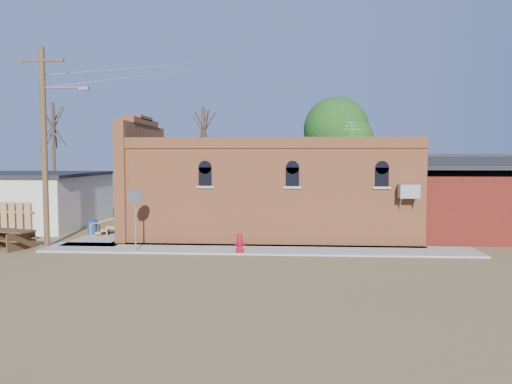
# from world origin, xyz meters

# --- Properties ---
(ground) EXTENTS (120.00, 120.00, 0.00)m
(ground) POSITION_xyz_m (0.00, 0.00, 0.00)
(ground) COLOR brown
(ground) RESTS_ON ground
(sidewalk_south) EXTENTS (19.00, 2.20, 0.08)m
(sidewalk_south) POSITION_xyz_m (1.50, 0.90, 0.04)
(sidewalk_south) COLOR #9E9991
(sidewalk_south) RESTS_ON ground
(sidewalk_west) EXTENTS (2.60, 10.00, 0.08)m
(sidewalk_west) POSITION_xyz_m (-6.30, 6.00, 0.04)
(sidewalk_west) COLOR #9E9991
(sidewalk_west) RESTS_ON ground
(brick_bar) EXTENTS (16.40, 7.97, 6.30)m
(brick_bar) POSITION_xyz_m (1.64, 5.49, 2.34)
(brick_bar) COLOR #CB6E3E
(brick_bar) RESTS_ON ground
(red_shed) EXTENTS (5.40, 6.40, 4.30)m
(red_shed) POSITION_xyz_m (11.50, 5.50, 2.27)
(red_shed) COLOR #521E0E
(red_shed) RESTS_ON ground
(utility_pole) EXTENTS (3.12, 0.26, 9.00)m
(utility_pole) POSITION_xyz_m (-8.14, 1.20, 4.77)
(utility_pole) COLOR #4D351F
(utility_pole) RESTS_ON ground
(tree_bare_near) EXTENTS (2.80, 2.80, 7.65)m
(tree_bare_near) POSITION_xyz_m (-3.00, 13.00, 5.96)
(tree_bare_near) COLOR #483729
(tree_bare_near) RESTS_ON ground
(tree_bare_far) EXTENTS (2.80, 2.80, 8.16)m
(tree_bare_far) POSITION_xyz_m (-14.00, 14.00, 6.36)
(tree_bare_far) COLOR #483729
(tree_bare_far) RESTS_ON ground
(tree_leafy) EXTENTS (4.40, 4.40, 8.15)m
(tree_leafy) POSITION_xyz_m (6.00, 13.50, 5.93)
(tree_leafy) COLOR #483729
(tree_leafy) RESTS_ON ground
(fire_hydrant) EXTENTS (0.47, 0.47, 0.80)m
(fire_hydrant) POSITION_xyz_m (0.79, -0.00, 0.48)
(fire_hydrant) COLOR #A5091B
(fire_hydrant) RESTS_ON sidewalk_south
(stop_sign) EXTENTS (0.57, 0.56, 2.71)m
(stop_sign) POSITION_xyz_m (-3.68, 0.00, 2.16)
(stop_sign) COLOR #95959B
(stop_sign) RESTS_ON sidewalk_south
(trash_barrel) EXTENTS (0.62, 0.62, 0.74)m
(trash_barrel) POSITION_xyz_m (-7.30, 4.27, 0.45)
(trash_barrel) COLOR navy
(trash_barrel) RESTS_ON sidewalk_west
(picnic_table) EXTENTS (2.42, 2.07, 0.86)m
(picnic_table) POSITION_xyz_m (-9.50, 0.50, 0.56)
(picnic_table) COLOR #472F1C
(picnic_table) RESTS_ON ground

